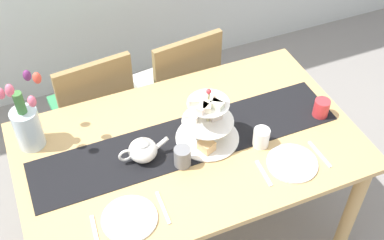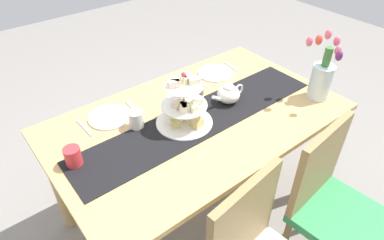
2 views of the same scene
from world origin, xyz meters
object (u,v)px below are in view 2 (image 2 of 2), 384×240
at_px(tiered_cake_stand, 185,106).
at_px(dinner_plate_left, 215,73).
at_px(fork_right, 133,107).
at_px(dining_table, 198,132).
at_px(fork_left, 231,67).
at_px(dinner_plate_right, 109,117).
at_px(mug_white_text, 136,119).
at_px(mug_orange, 73,157).
at_px(chair_left, 332,202).
at_px(mug_grey, 197,96).
at_px(knife_left, 198,80).
at_px(knife_right, 84,128).
at_px(tulip_vase, 322,76).
at_px(teapot, 229,93).

bearing_deg(tiered_cake_stand, dinner_plate_left, -148.39).
bearing_deg(fork_right, dining_table, 129.14).
xyz_separation_m(dinner_plate_left, fork_left, (-0.15, 0.00, -0.00)).
bearing_deg(dinner_plate_right, mug_white_text, 115.48).
bearing_deg(mug_orange, mug_white_text, -170.56).
bearing_deg(dinner_plate_left, dining_table, 37.19).
distance_m(chair_left, fork_left, 1.06).
bearing_deg(mug_grey, fork_right, -31.30).
height_order(knife_left, mug_grey, mug_grey).
bearing_deg(knife_right, fork_left, 180.00).
height_order(tulip_vase, knife_left, tulip_vase).
relative_size(teapot, dinner_plate_left, 1.04).
relative_size(chair_left, mug_orange, 9.58).
distance_m(chair_left, knife_right, 1.33).
relative_size(teapot, mug_white_text, 2.51).
relative_size(dinner_plate_left, dinner_plate_right, 1.00).
bearing_deg(fork_left, mug_white_text, 10.88).
bearing_deg(dining_table, knife_right, -28.88).
xyz_separation_m(knife_left, dinner_plate_right, (0.62, 0.00, 0.00)).
distance_m(mug_grey, mug_orange, 0.75).
bearing_deg(dinner_plate_right, knife_right, 0.00).
distance_m(knife_right, mug_grey, 0.63).
xyz_separation_m(mug_white_text, mug_orange, (0.37, 0.06, 0.00)).
bearing_deg(chair_left, fork_right, -61.30).
relative_size(tiered_cake_stand, dinner_plate_right, 1.32).
height_order(dinner_plate_left, mug_grey, mug_grey).
bearing_deg(chair_left, knife_left, -85.88).
bearing_deg(fork_left, chair_left, 77.63).
height_order(tulip_vase, mug_orange, tulip_vase).
relative_size(fork_left, knife_right, 0.88).
distance_m(knife_left, mug_grey, 0.25).
height_order(fork_left, mug_white_text, mug_white_text).
height_order(chair_left, teapot, teapot).
height_order(dinner_plate_left, mug_orange, mug_orange).
height_order(tulip_vase, dinner_plate_right, tulip_vase).
distance_m(tulip_vase, mug_white_text, 1.06).
distance_m(fork_left, dinner_plate_right, 0.91).
bearing_deg(knife_left, tiered_cake_stand, 41.64).
distance_m(chair_left, dinner_plate_right, 1.24).
distance_m(dining_table, dinner_plate_right, 0.49).
bearing_deg(mug_grey, tiered_cake_stand, 31.92).
bearing_deg(teapot, tulip_vase, 147.46).
relative_size(teapot, fork_left, 1.59).
distance_m(tiered_cake_stand, dinner_plate_right, 0.42).
bearing_deg(knife_left, mug_grey, 49.09).
height_order(dinner_plate_right, mug_white_text, mug_white_text).
relative_size(teapot, mug_orange, 2.51).
height_order(fork_left, knife_right, same).
relative_size(fork_right, knife_right, 0.88).
relative_size(knife_right, mug_white_text, 1.79).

